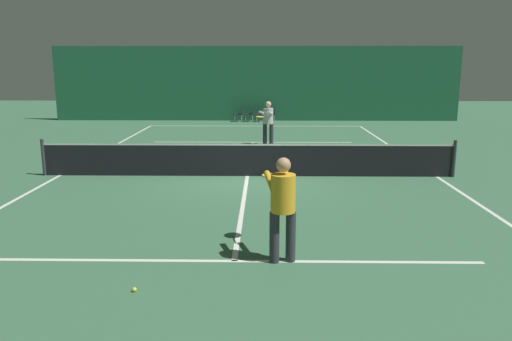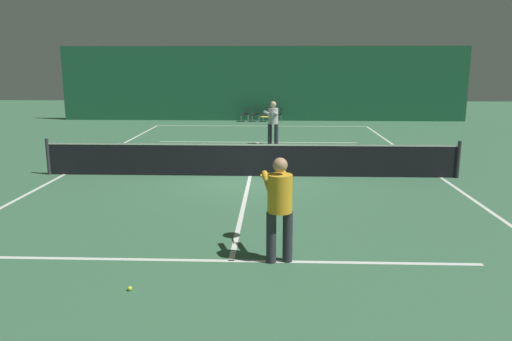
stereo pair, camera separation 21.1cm
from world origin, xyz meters
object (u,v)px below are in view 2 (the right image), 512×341
at_px(tennis_net, 250,159).
at_px(courtside_chair_2, 268,113).
at_px(tennis_ball, 130,288).
at_px(courtside_chair_1, 257,113).
at_px(courtside_chair_0, 246,113).
at_px(courtside_chair_3, 279,113).
at_px(player_far, 273,120).
at_px(player_near, 279,202).

distance_m(tennis_net, courtside_chair_2, 13.97).
distance_m(courtside_chair_2, tennis_ball, 21.60).
bearing_deg(courtside_chair_1, courtside_chair_2, 90.00).
bearing_deg(courtside_chair_2, courtside_chair_1, -90.00).
xyz_separation_m(courtside_chair_1, tennis_ball, (-1.07, -21.52, -0.45)).
height_order(courtside_chair_0, courtside_chair_3, same).
bearing_deg(player_far, tennis_ball, 9.48).
distance_m(player_far, courtside_chair_3, 8.34).
bearing_deg(tennis_ball, courtside_chair_2, 85.52).
xyz_separation_m(player_near, tennis_ball, (-2.16, -1.20, -0.99)).
bearing_deg(tennis_net, player_near, -82.91).
distance_m(courtside_chair_0, courtside_chair_1, 0.62).
bearing_deg(courtside_chair_3, courtside_chair_0, -90.00).
bearing_deg(player_near, player_far, -9.78).
bearing_deg(courtside_chair_0, tennis_net, 3.76).
height_order(player_near, courtside_chair_3, player_near).
relative_size(tennis_net, courtside_chair_1, 14.29).
bearing_deg(player_far, player_near, 18.84).
xyz_separation_m(courtside_chair_2, courtside_chair_3, (0.62, 0.00, 0.00)).
xyz_separation_m(tennis_net, courtside_chair_2, (0.32, 13.96, -0.03)).
bearing_deg(tennis_ball, courtside_chair_3, 83.88).
bearing_deg(courtside_chair_1, player_far, 6.35).
bearing_deg(tennis_ball, player_near, 29.15).
distance_m(courtside_chair_3, tennis_ball, 21.65).
height_order(courtside_chair_1, tennis_ball, courtside_chair_1).
xyz_separation_m(player_far, tennis_ball, (-1.99, -13.21, -0.99)).
height_order(courtside_chair_1, courtside_chair_2, same).
xyz_separation_m(courtside_chair_0, courtside_chair_3, (1.86, 0.00, 0.00)).
bearing_deg(courtside_chair_0, courtside_chair_1, 90.00).
height_order(courtside_chair_0, courtside_chair_1, same).
relative_size(courtside_chair_0, courtside_chair_1, 1.00).
bearing_deg(tennis_net, courtside_chair_2, 88.68).
bearing_deg(player_far, courtside_chair_2, -159.83).
xyz_separation_m(player_near, courtside_chair_0, (-1.71, 20.32, -0.53)).
bearing_deg(courtside_chair_0, courtside_chair_2, 90.00).
bearing_deg(tennis_net, player_far, 83.66).
relative_size(player_far, courtside_chair_2, 2.09).
relative_size(player_near, courtside_chair_2, 2.09).
bearing_deg(courtside_chair_2, player_far, 2.11).
bearing_deg(player_near, tennis_ball, 108.59).
height_order(courtside_chair_0, tennis_ball, courtside_chair_0).
height_order(player_near, courtside_chair_1, player_near).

